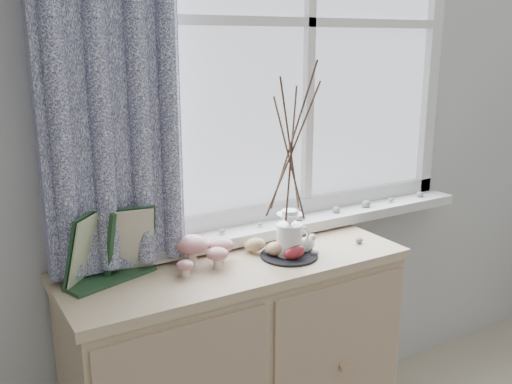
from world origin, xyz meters
TOP-DOWN VIEW (x-y plane):
  - sideboard at (-0.15, 1.75)m, footprint 1.20×0.45m
  - botanical_book at (-0.57, 1.79)m, footprint 0.36×0.23m
  - toadstool_cluster at (-0.26, 1.78)m, footprint 0.23×0.16m
  - wooden_eggs at (-0.02, 1.72)m, footprint 0.14×0.18m
  - songbird_figurine at (0.10, 1.70)m, footprint 0.12×0.07m
  - crocheted_doily at (0.03, 1.70)m, footprint 0.20×0.20m
  - twig_pitcher at (0.03, 1.70)m, footprint 0.25×0.25m
  - sideboard_pebbles at (0.15, 1.75)m, footprint 0.33×0.23m

SIDE VIEW (x-z plane):
  - sideboard at x=-0.15m, z-range 0.00..0.85m
  - crocheted_doily at x=0.03m, z-range 0.85..0.86m
  - sideboard_pebbles at x=0.15m, z-range 0.85..0.87m
  - songbird_figurine at x=0.10m, z-range 0.85..0.91m
  - wooden_eggs at x=-0.02m, z-range 0.84..0.92m
  - toadstool_cluster at x=-0.26m, z-range 0.86..0.96m
  - botanical_book at x=-0.57m, z-range 0.85..1.09m
  - twig_pitcher at x=0.03m, z-range 0.90..1.59m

